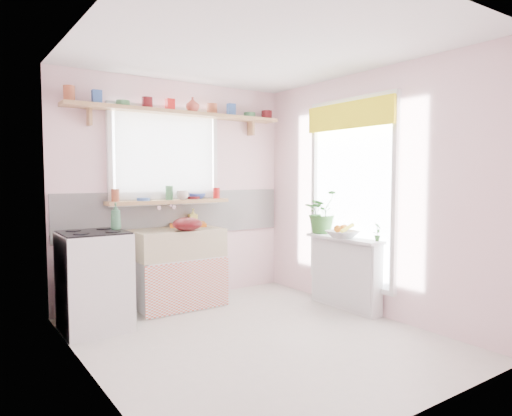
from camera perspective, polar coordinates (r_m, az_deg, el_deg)
room at (r=5.00m, az=0.65°, el=3.40°), size 3.20×3.20×3.20m
sink_unit at (r=5.07m, az=-9.80°, el=-7.33°), size 0.95×0.65×1.11m
cooker at (r=4.52m, az=-19.57°, el=-8.52°), size 0.58×0.58×0.93m
radiator_ledge at (r=5.03m, az=11.08°, el=-7.84°), size 0.22×0.95×0.78m
windowsill at (r=5.15m, az=-10.78°, el=0.78°), size 1.40×0.22×0.04m
pine_shelf at (r=5.24m, az=-9.34°, el=11.59°), size 2.52×0.24×0.04m
shelf_crockery at (r=5.24m, az=-9.59°, el=12.41°), size 2.47×0.11×0.12m
sill_crockery at (r=5.15m, az=-10.79°, el=1.64°), size 1.35×0.11×0.12m
dish_tray at (r=5.29m, az=-8.56°, el=-2.04°), size 0.49×0.43×0.04m
colander at (r=4.84m, az=-8.59°, el=-2.00°), size 0.36×0.36×0.14m
jade_plant at (r=5.24m, az=8.28°, el=-0.46°), size 0.44×0.39×0.49m
fruit_bowl at (r=4.87m, az=10.73°, el=-3.25°), size 0.34×0.34×0.08m
herb_pot at (r=4.71m, az=14.93°, el=-2.84°), size 0.12×0.11×0.20m
soap_bottle_sink at (r=5.31m, az=-7.87°, el=-1.14°), size 0.11×0.11×0.20m
sill_cup at (r=5.15m, az=-9.18°, el=1.58°), size 0.16×0.16×0.10m
sill_bowl at (r=5.35m, az=-7.42°, el=1.50°), size 0.20×0.20×0.06m
shelf_vase at (r=5.25m, az=-7.93°, el=12.70°), size 0.18×0.18×0.16m
cooker_bottle at (r=4.52m, az=-17.13°, el=-0.98°), size 0.13×0.13×0.26m
fruit at (r=4.87m, az=10.74°, el=-2.52°), size 0.20×0.14×0.10m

